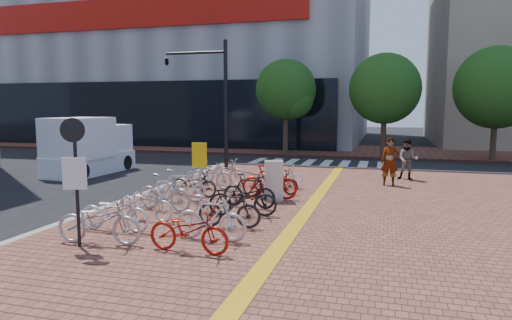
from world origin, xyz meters
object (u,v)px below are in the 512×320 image
(bike_11, at_px, (243,198))
(pedestrian_b, at_px, (408,160))
(bike_7, at_px, (222,172))
(bike_10, at_px, (229,209))
(bike_5, at_px, (194,183))
(bike_9, at_px, (211,218))
(bike_0, at_px, (99,221))
(notice_sign, at_px, (75,166))
(bike_6, at_px, (211,175))
(box_truck, at_px, (88,147))
(bike_13, at_px, (269,182))
(traffic_light_pole, at_px, (198,81))
(pedestrian_a, at_px, (390,162))
(bike_12, at_px, (249,191))
(bike_4, at_px, (179,186))
(utility_box, at_px, (274,181))
(yellow_sign, at_px, (200,160))
(bike_14, at_px, (276,181))
(bike_8, at_px, (189,230))
(bike_3, at_px, (164,192))
(bike_15, at_px, (281,176))
(bike_1, at_px, (115,212))
(bike_2, at_px, (145,203))

(bike_11, distance_m, pedestrian_b, 9.11)
(bike_7, xyz_separation_m, bike_10, (2.34, -5.79, -0.03))
(bike_5, xyz_separation_m, bike_9, (2.42, -4.62, 0.07))
(bike_0, height_order, notice_sign, notice_sign)
(bike_6, xyz_separation_m, box_truck, (-7.35, 2.94, 0.58))
(bike_13, relative_size, notice_sign, 0.66)
(bike_5, relative_size, traffic_light_pole, 0.28)
(bike_5, xyz_separation_m, pedestrian_a, (6.37, 3.96, 0.47))
(notice_sign, bearing_deg, pedestrian_a, 56.45)
(bike_7, distance_m, pedestrian_b, 7.70)
(bike_12, relative_size, box_truck, 0.36)
(bike_7, height_order, bike_12, bike_7)
(bike_4, bearing_deg, bike_5, -16.74)
(bike_11, relative_size, utility_box, 1.47)
(pedestrian_a, bearing_deg, yellow_sign, -145.63)
(bike_14, bearing_deg, traffic_light_pole, 52.85)
(bike_0, relative_size, pedestrian_b, 1.16)
(bike_4, xyz_separation_m, bike_14, (2.63, 2.23, -0.08))
(traffic_light_pole, bearing_deg, bike_0, -77.03)
(pedestrian_a, bearing_deg, bike_8, -116.42)
(bike_3, height_order, utility_box, utility_box)
(bike_5, distance_m, bike_9, 5.22)
(bike_14, bearing_deg, bike_13, -169.71)
(pedestrian_a, bearing_deg, bike_4, -145.71)
(bike_5, bearing_deg, traffic_light_pole, 29.77)
(bike_5, height_order, pedestrian_b, pedestrian_b)
(bike_11, height_order, yellow_sign, yellow_sign)
(bike_15, relative_size, pedestrian_a, 0.89)
(notice_sign, bearing_deg, bike_8, 7.11)
(bike_5, relative_size, pedestrian_b, 1.02)
(utility_box, distance_m, notice_sign, 6.70)
(bike_1, height_order, bike_12, bike_12)
(bike_6, bearing_deg, utility_box, -107.67)
(bike_4, distance_m, bike_8, 5.14)
(yellow_sign, distance_m, notice_sign, 5.33)
(bike_4, height_order, pedestrian_a, pedestrian_a)
(bike_0, distance_m, bike_4, 4.55)
(bike_14, relative_size, pedestrian_a, 0.91)
(bike_10, height_order, box_truck, box_truck)
(notice_sign, bearing_deg, bike_15, 71.96)
(bike_9, bearing_deg, pedestrian_b, -23.61)
(bike_2, relative_size, bike_5, 1.02)
(bike_13, relative_size, bike_15, 1.13)
(bike_1, height_order, bike_9, bike_9)
(bike_8, xyz_separation_m, yellow_sign, (-1.84, 4.96, 0.83))
(bike_4, height_order, pedestrian_b, pedestrian_b)
(bike_2, xyz_separation_m, pedestrian_a, (6.30, 7.35, 0.46))
(bike_1, bearing_deg, pedestrian_b, -37.30)
(bike_9, xyz_separation_m, bike_11, (0.01, 2.40, -0.02))
(bike_9, bearing_deg, pedestrian_a, -23.71)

